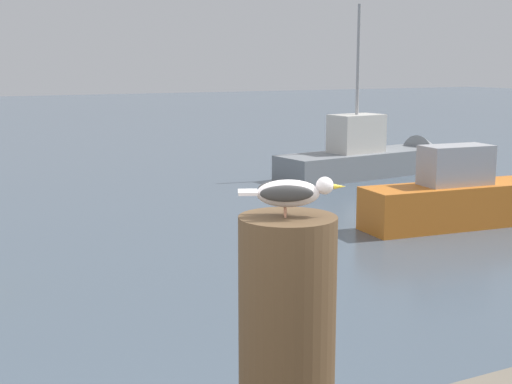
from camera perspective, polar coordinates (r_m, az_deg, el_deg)
name	(u,v)px	position (r m, az deg, el deg)	size (l,w,h in m)	color
mooring_post	(287,356)	(2.77, 2.45, -12.82)	(0.36, 0.36, 1.07)	#4C3823
seagull	(290,192)	(2.59, 2.71, -0.01)	(0.37, 0.21, 0.14)	tan
boat_grey	(379,157)	(18.32, 9.73, 2.77)	(5.44, 1.79, 4.37)	gray
boat_orange	(482,197)	(13.09, 17.48, -0.41)	(4.59, 1.31, 1.40)	orange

